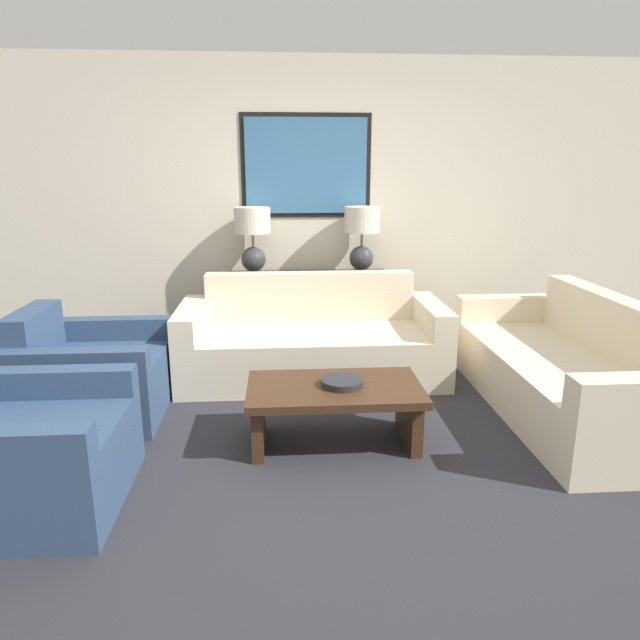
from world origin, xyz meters
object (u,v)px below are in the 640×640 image
console_table (308,313)px  couch_by_side (567,373)px  coffee_table (335,401)px  armchair_near_back_wall (91,377)px  table_lamp_left (253,234)px  couch_by_back_wall (312,344)px  table_lamp_right (362,233)px  decorative_bowl (342,382)px  armchair_near_camera (21,454)px

console_table → couch_by_side: 2.30m
coffee_table → armchair_near_back_wall: bearing=161.4°
couch_by_side → table_lamp_left: bearing=146.8°
console_table → couch_by_back_wall: 0.66m
table_lamp_left → table_lamp_right: 0.98m
table_lamp_right → armchair_near_back_wall: 2.59m
table_lamp_right → couch_by_back_wall: bearing=-127.0°
couch_by_side → armchair_near_back_wall: (-3.35, 0.16, -0.00)m
coffee_table → table_lamp_left: bearing=106.7°
decorative_bowl → armchair_near_back_wall: armchair_near_back_wall is taller
console_table → coffee_table: 1.87m
couch_by_back_wall → armchair_near_camera: bearing=-131.8°
coffee_table → armchair_near_camera: size_ratio=1.15×
couch_by_back_wall → console_table: bearing=90.0°
couch_by_side → table_lamp_right: bearing=130.8°
decorative_bowl → armchair_near_back_wall: bearing=161.9°
table_lamp_left → couch_by_back_wall: bearing=-53.0°
console_table → couch_by_back_wall: couch_by_back_wall is taller
table_lamp_right → armchair_near_camera: 3.30m
couch_by_side → coffee_table: 1.74m
couch_by_side → coffee_table: (-1.69, -0.39, 0.00)m
armchair_near_camera → table_lamp_right: bearing=49.4°
table_lamp_right → couch_by_side: (1.27, -1.47, -0.83)m
couch_by_side → coffee_table: couch_by_side is taller
decorative_bowl → armchair_near_back_wall: 1.79m
table_lamp_right → armchair_near_back_wall: bearing=-147.7°
table_lamp_right → decorative_bowl: table_lamp_right is taller
console_table → armchair_near_camera: size_ratio=1.58×
couch_by_side → armchair_near_back_wall: 3.35m
couch_by_back_wall → couch_by_side: same height
couch_by_back_wall → decorative_bowl: (0.12, -1.22, 0.13)m
table_lamp_right → couch_by_side: table_lamp_right is taller
couch_by_back_wall → couch_by_side: bearing=-25.0°
couch_by_side → decorative_bowl: 1.70m
console_table → armchair_near_camera: (-1.58, -2.42, -0.10)m
table_lamp_left → armchair_near_back_wall: size_ratio=0.64×
table_lamp_right → coffee_table: table_lamp_right is taller
table_lamp_right → coffee_table: (-0.42, -1.87, -0.83)m
armchair_near_camera → armchair_near_back_wall: bearing=90.0°
table_lamp_left → table_lamp_right: same height
coffee_table → decorative_bowl: (0.05, -0.00, 0.13)m
armchair_near_camera → coffee_table: bearing=18.6°
couch_by_side → console_table: bearing=140.1°
table_lamp_left → armchair_near_back_wall: table_lamp_left is taller
coffee_table → couch_by_side: bearing=13.1°
console_table → coffee_table: size_ratio=1.37×
table_lamp_left → couch_by_back_wall: 1.17m
couch_by_back_wall → decorative_bowl: size_ratio=8.21×
armchair_near_camera → console_table: bearing=56.8°
decorative_bowl → armchair_near_camera: size_ratio=0.28×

